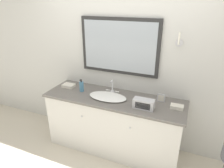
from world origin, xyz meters
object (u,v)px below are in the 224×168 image
(appliance_box, at_px, (144,104))
(picture_frame, at_px, (161,98))
(soap_bottle, at_px, (82,86))
(sink_basin, at_px, (108,96))

(appliance_box, distance_m, picture_frame, 0.30)
(appliance_box, bearing_deg, soap_bottle, 171.67)
(sink_basin, bearing_deg, soap_bottle, 174.68)
(soap_bottle, height_order, appliance_box, soap_bottle)
(soap_bottle, relative_size, picture_frame, 1.65)
(soap_bottle, xyz_separation_m, appliance_box, (0.96, -0.14, -0.01))
(soap_bottle, bearing_deg, sink_basin, -5.32)
(sink_basin, height_order, soap_bottle, sink_basin)
(sink_basin, xyz_separation_m, picture_frame, (0.69, 0.15, 0.04))
(picture_frame, bearing_deg, appliance_box, -123.94)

